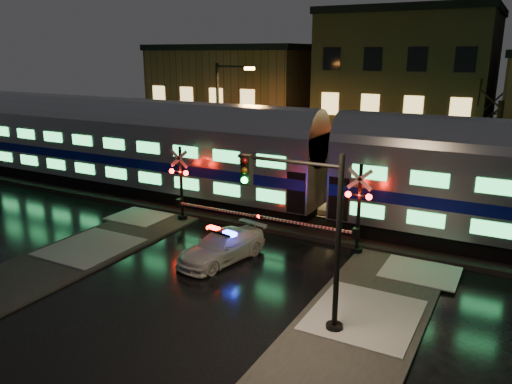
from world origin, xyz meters
TOP-DOWN VIEW (x-y plane):
  - ground at (0.00, 0.00)m, footprint 120.00×120.00m
  - ballast at (0.00, 5.00)m, footprint 90.00×4.20m
  - sidewalk_left at (-6.50, -6.00)m, footprint 4.00×20.00m
  - sidewalk_right at (6.50, -6.00)m, footprint 4.00×20.00m
  - building_left at (-13.00, 22.00)m, footprint 14.00×10.00m
  - building_mid at (2.00, 22.50)m, footprint 12.00×11.00m
  - train at (2.08, 5.00)m, footprint 51.00×3.12m
  - police_car at (-0.46, -1.13)m, footprint 2.69×4.74m
  - crossing_signal_right at (4.15, 2.31)m, footprint 5.87×0.66m
  - crossing_signal_left at (-4.86, 2.31)m, footprint 5.78×0.66m
  - traffic_light at (4.96, -4.38)m, footprint 3.83×0.70m
  - streetlight at (-6.80, 9.00)m, footprint 2.74×0.29m

SIDE VIEW (x-z plane):
  - ground at x=0.00m, z-range 0.00..0.00m
  - sidewalk_left at x=-6.50m, z-range 0.00..0.12m
  - sidewalk_right at x=6.50m, z-range 0.00..0.12m
  - ballast at x=0.00m, z-range 0.00..0.24m
  - police_car at x=-0.46m, z-range -0.07..1.38m
  - crossing_signal_left at x=-4.86m, z-range -0.35..3.74m
  - crossing_signal_right at x=4.15m, z-range -0.36..3.80m
  - traffic_light at x=4.96m, z-range 0.19..6.11m
  - train at x=2.08m, z-range 0.42..6.35m
  - building_left at x=-13.00m, z-range 0.00..9.00m
  - streetlight at x=-6.80m, z-range 0.63..8.82m
  - building_mid at x=2.00m, z-range 0.00..11.50m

